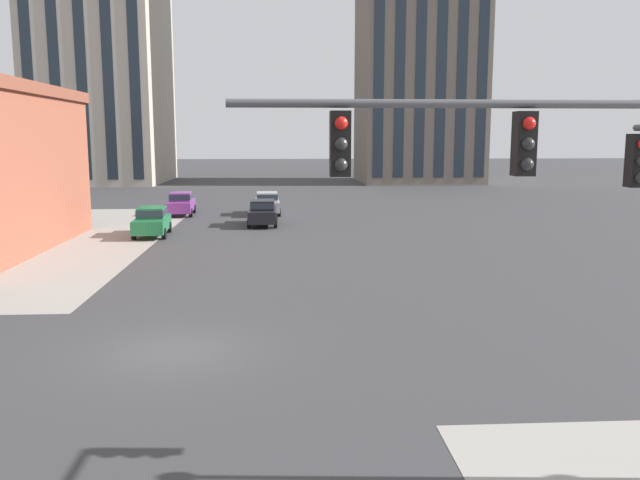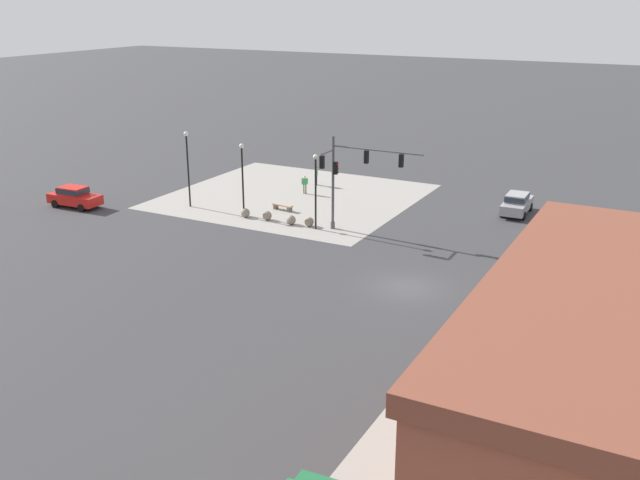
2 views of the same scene
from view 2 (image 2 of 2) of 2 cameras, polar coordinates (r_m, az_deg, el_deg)
The scene contains 15 objects.
ground_plane at distance 42.64m, azimuth 6.88°, elevation -3.76°, with size 320.00×320.00×0.00m, color #38383A.
sidewalk_corner_slab at distance 61.61m, azimuth -2.13°, elevation 3.49°, with size 20.00×19.00×0.02m, color gray.
traffic_signal_main at distance 51.06m, azimuth 2.25°, elevation 5.41°, with size 6.92×2.09×6.87m.
bollard_sphere_curb_a at distance 53.36m, azimuth -0.87°, elevation 1.46°, with size 0.71×0.71×0.71m, color gray.
bollard_sphere_curb_b at distance 53.82m, azimuth -2.30°, elevation 1.60°, with size 0.71×0.71×0.71m, color gray.
bollard_sphere_curb_c at distance 55.01m, azimuth -4.21°, elevation 1.94°, with size 0.71×0.71×0.71m, color gray.
bollard_sphere_curb_d at distance 55.88m, azimuth -5.94°, elevation 2.16°, with size 0.71×0.71×0.71m, color gray.
bench_near_signal at distance 57.47m, azimuth -2.99°, elevation 2.68°, with size 1.85×0.71×0.49m.
pedestrian_near_bench at distance 62.19m, azimuth -1.22°, elevation 4.52°, with size 0.50×0.33×1.61m.
pedestrian_at_curb at distance 65.05m, azimuth -0.29°, elevation 5.24°, with size 0.32×0.51×1.74m.
street_lamp_corner_near at distance 51.86m, azimuth -0.35°, elevation 4.54°, with size 0.36×0.36×5.59m.
street_lamp_mid_sidewalk at distance 55.60m, azimuth -6.18°, elevation 5.45°, with size 0.36×0.36×5.66m.
street_lamp_corner_far at distance 58.56m, azimuth -10.46°, elevation 6.20°, with size 0.36×0.36×6.15m.
car_main_southbound_near at distance 58.28m, azimuth 15.35°, elevation 2.86°, with size 1.99×4.45×1.68m.
car_cross_eastbound at distance 61.43m, azimuth -18.92°, elevation 3.31°, with size 4.49×2.07×1.68m.
Camera 2 is at (-13.74, 36.94, 16.28)m, focal length 40.34 mm.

